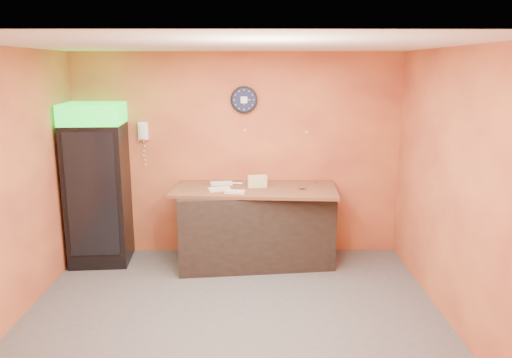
{
  "coord_description": "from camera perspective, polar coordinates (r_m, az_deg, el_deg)",
  "views": [
    {
      "loc": [
        0.22,
        -4.83,
        2.6
      ],
      "look_at": [
        0.25,
        0.6,
        1.37
      ],
      "focal_mm": 35.0,
      "sensor_mm": 36.0,
      "label": 1
    }
  ],
  "objects": [
    {
      "name": "floor",
      "position": [
        5.49,
        -2.65,
        -15.58
      ],
      "size": [
        4.5,
        4.5,
        0.0
      ],
      "primitive_type": "plane",
      "color": "#47474C",
      "rests_on": "ground"
    },
    {
      "name": "back_wall",
      "position": [
        6.93,
        -2.12,
        2.75
      ],
      "size": [
        4.5,
        0.02,
        2.8
      ],
      "primitive_type": "cube",
      "color": "orange",
      "rests_on": "floor"
    },
    {
      "name": "left_wall",
      "position": [
        5.55,
        -26.71,
        -1.14
      ],
      "size": [
        0.02,
        4.0,
        2.8
      ],
      "primitive_type": "cube",
      "color": "orange",
      "rests_on": "floor"
    },
    {
      "name": "right_wall",
      "position": [
        5.37,
        21.92,
        -1.12
      ],
      "size": [
        0.02,
        4.0,
        2.8
      ],
      "primitive_type": "cube",
      "color": "orange",
      "rests_on": "floor"
    },
    {
      "name": "ceiling",
      "position": [
        4.83,
        -3.0,
        15.08
      ],
      "size": [
        4.5,
        4.0,
        0.02
      ],
      "primitive_type": "cube",
      "color": "white",
      "rests_on": "back_wall"
    },
    {
      "name": "beverage_cooler",
      "position": [
        6.93,
        -17.71,
        -0.84
      ],
      "size": [
        0.8,
        0.81,
        2.14
      ],
      "rotation": [
        0.0,
        0.0,
        0.07
      ],
      "color": "black",
      "rests_on": "floor"
    },
    {
      "name": "prep_counter",
      "position": [
        6.72,
        -0.16,
        -5.47
      ],
      "size": [
        2.1,
        1.11,
        1.01
      ],
      "primitive_type": "cube",
      "rotation": [
        0.0,
        0.0,
        0.11
      ],
      "color": "black",
      "rests_on": "floor"
    },
    {
      "name": "wall_clock",
      "position": [
        6.81,
        -1.38,
        9.05
      ],
      "size": [
        0.37,
        0.06,
        0.37
      ],
      "color": "black",
      "rests_on": "back_wall"
    },
    {
      "name": "wall_phone",
      "position": [
        6.99,
        -12.75,
        5.37
      ],
      "size": [
        0.13,
        0.11,
        0.24
      ],
      "color": "white",
      "rests_on": "back_wall"
    },
    {
      "name": "butcher_paper",
      "position": [
        6.57,
        -0.16,
        -1.14
      ],
      "size": [
        2.2,
        1.13,
        0.04
      ],
      "primitive_type": "cube",
      "rotation": [
        0.0,
        0.0,
        -0.07
      ],
      "color": "brown",
      "rests_on": "prep_counter"
    },
    {
      "name": "sub_roll_stack",
      "position": [
        6.56,
        0.14,
        -0.28
      ],
      "size": [
        0.26,
        0.13,
        0.16
      ],
      "rotation": [
        0.0,
        0.0,
        0.17
      ],
      "color": "beige",
      "rests_on": "butcher_paper"
    },
    {
      "name": "wrapped_sandwich_left",
      "position": [
        6.41,
        -4.22,
        -1.17
      ],
      "size": [
        0.3,
        0.19,
        0.04
      ],
      "primitive_type": "cube",
      "rotation": [
        0.0,
        0.0,
        0.31
      ],
      "color": "silver",
      "rests_on": "butcher_paper"
    },
    {
      "name": "wrapped_sandwich_mid",
      "position": [
        6.27,
        -2.42,
        -1.48
      ],
      "size": [
        0.26,
        0.13,
        0.04
      ],
      "primitive_type": "cube",
      "rotation": [
        0.0,
        0.0,
        -0.12
      ],
      "color": "silver",
      "rests_on": "butcher_paper"
    },
    {
      "name": "wrapped_sandwich_right",
      "position": [
        6.71,
        -3.99,
        -0.52
      ],
      "size": [
        0.31,
        0.16,
        0.04
      ],
      "primitive_type": "cube",
      "rotation": [
        0.0,
        0.0,
        0.17
      ],
      "color": "silver",
      "rests_on": "butcher_paper"
    },
    {
      "name": "kitchen_tool",
      "position": [
        6.75,
        -1.31,
        -0.3
      ],
      "size": [
        0.07,
        0.07,
        0.07
      ],
      "primitive_type": "cylinder",
      "color": "silver",
      "rests_on": "butcher_paper"
    }
  ]
}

